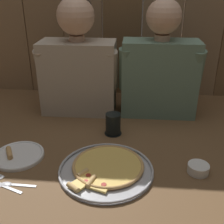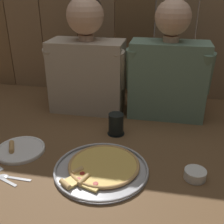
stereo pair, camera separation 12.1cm
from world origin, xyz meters
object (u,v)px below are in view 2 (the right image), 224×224
object	(u,v)px
pizza_tray	(102,168)
drinking_glass	(116,124)
diner_right	(169,66)
dinner_plate	(20,149)
diner_left	(87,60)
dipping_bowl	(195,174)

from	to	relation	value
pizza_tray	drinking_glass	xyz separation A→B (m)	(0.00, 0.30, 0.04)
pizza_tray	diner_right	bearing A→B (deg)	67.32
pizza_tray	dinner_plate	xyz separation A→B (m)	(-0.39, 0.06, -0.00)
pizza_tray	diner_left	bearing A→B (deg)	110.47
dinner_plate	diner_right	xyz separation A→B (m)	(0.63, 0.50, 0.28)
drinking_glass	diner_left	xyz separation A→B (m)	(-0.21, 0.26, 0.24)
drinking_glass	diner_right	distance (m)	0.42
pizza_tray	diner_right	size ratio (longest dim) A/B	0.61
dipping_bowl	diner_right	bearing A→B (deg)	103.39
pizza_tray	diner_left	xyz separation A→B (m)	(-0.21, 0.57, 0.28)
diner_left	diner_right	size ratio (longest dim) A/B	1.01
diner_right	dinner_plate	bearing A→B (deg)	-141.18
dinner_plate	diner_left	distance (m)	0.61
diner_right	pizza_tray	bearing A→B (deg)	-112.68
dipping_bowl	diner_left	size ratio (longest dim) A/B	0.13
pizza_tray	dinner_plate	bearing A→B (deg)	171.09
pizza_tray	diner_left	distance (m)	0.67
drinking_glass	dipping_bowl	size ratio (longest dim) A/B	1.27
dinner_plate	diner_right	size ratio (longest dim) A/B	0.35
dipping_bowl	diner_right	world-z (taller)	diner_right
dinner_plate	drinking_glass	xyz separation A→B (m)	(0.39, 0.24, 0.04)
pizza_tray	dipping_bowl	size ratio (longest dim) A/B	4.53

